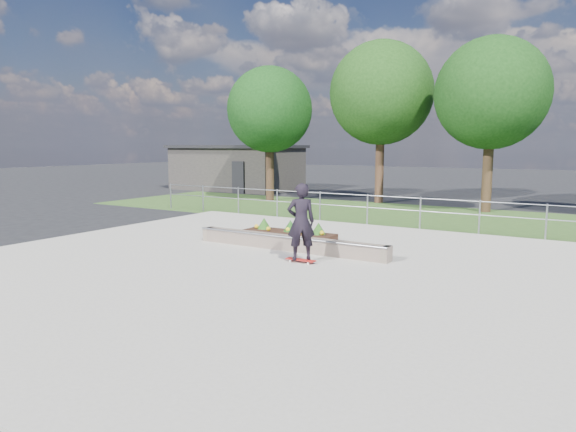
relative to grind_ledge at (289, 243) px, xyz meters
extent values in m
plane|color=black|center=(0.04, -1.93, -0.26)|extent=(120.00, 120.00, 0.00)
cube|color=#2C4A1D|center=(0.04, 9.07, -0.25)|extent=(30.00, 8.00, 0.02)
cube|color=#9C968A|center=(0.04, -1.93, -0.23)|extent=(15.00, 15.00, 0.06)
cylinder|color=#999CA2|center=(-9.96, 5.57, 0.34)|extent=(0.06, 0.06, 1.20)
cylinder|color=#909498|center=(-7.96, 5.57, 0.34)|extent=(0.06, 0.06, 1.20)
cylinder|color=gray|center=(-5.96, 5.57, 0.34)|extent=(0.06, 0.06, 1.20)
cylinder|color=#979AA0|center=(-3.96, 5.57, 0.34)|extent=(0.06, 0.06, 1.20)
cylinder|color=gray|center=(-1.96, 5.57, 0.34)|extent=(0.06, 0.06, 1.20)
cylinder|color=#999CA1|center=(0.04, 5.57, 0.34)|extent=(0.06, 0.06, 1.20)
cylinder|color=#989BA1|center=(2.04, 5.57, 0.34)|extent=(0.06, 0.06, 1.20)
cylinder|color=gray|center=(4.04, 5.57, 0.34)|extent=(0.06, 0.06, 1.20)
cylinder|color=#919399|center=(6.04, 5.57, 0.34)|extent=(0.06, 0.06, 1.20)
cylinder|color=gray|center=(0.04, 5.57, 0.89)|extent=(20.00, 0.04, 0.04)
cylinder|color=#92959A|center=(0.04, 5.57, 0.44)|extent=(20.00, 0.04, 0.04)
cube|color=#2A2825|center=(-13.96, 16.07, 1.14)|extent=(8.00, 5.00, 2.80)
cube|color=black|center=(-13.96, 16.07, 2.64)|extent=(8.40, 5.40, 0.20)
cube|color=black|center=(-11.96, 13.52, 0.74)|extent=(0.90, 0.10, 2.00)
cylinder|color=black|center=(-7.96, 11.07, 1.20)|extent=(0.44, 0.44, 2.93)
sphere|color=black|center=(-7.96, 11.07, 4.61)|extent=(4.55, 4.55, 4.55)
cylinder|color=#372016|center=(-2.46, 13.07, 1.42)|extent=(0.44, 0.44, 3.38)
sphere|color=black|center=(-2.46, 13.07, 5.36)|extent=(5.25, 5.25, 5.25)
cylinder|color=black|center=(3.04, 12.07, 1.31)|extent=(0.44, 0.44, 3.15)
sphere|color=black|center=(3.04, 12.07, 4.99)|extent=(4.90, 4.90, 4.90)
cube|color=brown|center=(0.00, 0.00, 0.00)|extent=(6.00, 0.40, 0.40)
cylinder|color=gray|center=(0.00, -0.20, 0.20)|extent=(6.00, 0.06, 0.06)
cube|color=#6A5C4E|center=(-2.90, 0.00, 0.00)|extent=(0.15, 0.42, 0.40)
cube|color=brown|center=(2.90, 0.00, 0.00)|extent=(0.15, 0.42, 0.40)
cube|color=black|center=(-0.83, 1.22, -0.08)|extent=(3.00, 1.20, 0.25)
sphere|color=yellow|center=(-2.03, 1.32, 0.13)|extent=(0.14, 0.14, 0.14)
sphere|color=gold|center=(-1.43, 1.12, 0.13)|extent=(0.14, 0.14, 0.14)
sphere|color=yellow|center=(-0.83, 1.32, 0.13)|extent=(0.14, 0.14, 0.14)
sphere|color=yellow|center=(-0.23, 1.12, 0.13)|extent=(0.14, 0.14, 0.14)
sphere|color=gold|center=(0.37, 1.32, 0.13)|extent=(0.14, 0.14, 0.14)
cone|color=#1F4D16|center=(-1.83, 1.47, 0.23)|extent=(0.44, 0.44, 0.36)
cone|color=#154112|center=(-0.83, 1.47, 0.23)|extent=(0.44, 0.44, 0.36)
cone|color=#1D4915|center=(0.17, 1.47, 0.23)|extent=(0.44, 0.44, 0.36)
cylinder|color=silver|center=(0.82, -1.26, -0.18)|extent=(0.05, 0.03, 0.05)
cylinder|color=white|center=(0.82, -1.08, -0.18)|extent=(0.05, 0.03, 0.05)
cylinder|color=white|center=(1.34, -1.26, -0.18)|extent=(0.05, 0.03, 0.05)
cylinder|color=silver|center=(1.34, -1.08, -0.18)|extent=(0.05, 0.03, 0.05)
cylinder|color=#A4A4A9|center=(0.82, -1.17, -0.15)|extent=(0.02, 0.18, 0.02)
cylinder|color=gray|center=(1.34, -1.17, -0.15)|extent=(0.02, 0.18, 0.02)
cube|color=#A71914|center=(1.08, -1.17, -0.13)|extent=(0.80, 0.21, 0.02)
imported|color=black|center=(1.08, -1.17, 0.84)|extent=(0.84, 0.80, 1.93)
camera|label=1|loc=(7.43, -12.16, 2.74)|focal=32.00mm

